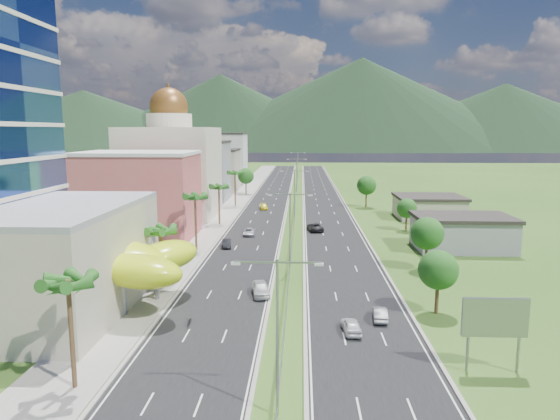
# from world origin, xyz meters

# --- Properties ---
(ground) EXTENTS (500.00, 500.00, 0.00)m
(ground) POSITION_xyz_m (0.00, 0.00, 0.00)
(ground) COLOR #2D5119
(ground) RESTS_ON ground
(road_left) EXTENTS (11.00, 260.00, 0.04)m
(road_left) POSITION_xyz_m (-7.50, 90.00, 0.02)
(road_left) COLOR black
(road_left) RESTS_ON ground
(road_right) EXTENTS (11.00, 260.00, 0.04)m
(road_right) POSITION_xyz_m (7.50, 90.00, 0.02)
(road_right) COLOR black
(road_right) RESTS_ON ground
(sidewalk_left) EXTENTS (7.00, 260.00, 0.12)m
(sidewalk_left) POSITION_xyz_m (-17.00, 90.00, 0.06)
(sidewalk_left) COLOR gray
(sidewalk_left) RESTS_ON ground
(median_guardrail) EXTENTS (0.10, 216.06, 0.76)m
(median_guardrail) POSITION_xyz_m (0.00, 71.99, 0.62)
(median_guardrail) COLOR gray
(median_guardrail) RESTS_ON ground
(streetlight_median_a) EXTENTS (6.04, 0.25, 11.00)m
(streetlight_median_a) POSITION_xyz_m (0.00, -25.00, 6.75)
(streetlight_median_a) COLOR gray
(streetlight_median_a) RESTS_ON ground
(streetlight_median_b) EXTENTS (6.04, 0.25, 11.00)m
(streetlight_median_b) POSITION_xyz_m (0.00, 10.00, 6.75)
(streetlight_median_b) COLOR gray
(streetlight_median_b) RESTS_ON ground
(streetlight_median_c) EXTENTS (6.04, 0.25, 11.00)m
(streetlight_median_c) POSITION_xyz_m (0.00, 50.00, 6.75)
(streetlight_median_c) COLOR gray
(streetlight_median_c) RESTS_ON ground
(streetlight_median_d) EXTENTS (6.04, 0.25, 11.00)m
(streetlight_median_d) POSITION_xyz_m (0.00, 95.00, 6.75)
(streetlight_median_d) COLOR gray
(streetlight_median_d) RESTS_ON ground
(streetlight_median_e) EXTENTS (6.04, 0.25, 11.00)m
(streetlight_median_e) POSITION_xyz_m (0.00, 140.00, 6.75)
(streetlight_median_e) COLOR gray
(streetlight_median_e) RESTS_ON ground
(lime_canopy) EXTENTS (18.00, 15.00, 7.40)m
(lime_canopy) POSITION_xyz_m (-20.00, -4.00, 4.99)
(lime_canopy) COLOR #BEDA15
(lime_canopy) RESTS_ON ground
(pink_shophouse) EXTENTS (20.00, 15.00, 15.00)m
(pink_shophouse) POSITION_xyz_m (-28.00, 32.00, 7.50)
(pink_shophouse) COLOR #CA5257
(pink_shophouse) RESTS_ON ground
(domed_building) EXTENTS (20.00, 20.00, 28.70)m
(domed_building) POSITION_xyz_m (-28.00, 55.00, 11.35)
(domed_building) COLOR beige
(domed_building) RESTS_ON ground
(midrise_grey) EXTENTS (16.00, 15.00, 16.00)m
(midrise_grey) POSITION_xyz_m (-27.00, 80.00, 8.00)
(midrise_grey) COLOR gray
(midrise_grey) RESTS_ON ground
(midrise_beige) EXTENTS (16.00, 15.00, 13.00)m
(midrise_beige) POSITION_xyz_m (-27.00, 102.00, 6.50)
(midrise_beige) COLOR #9E9882
(midrise_beige) RESTS_ON ground
(midrise_white) EXTENTS (16.00, 15.00, 18.00)m
(midrise_white) POSITION_xyz_m (-27.00, 125.00, 9.00)
(midrise_white) COLOR silver
(midrise_white) RESTS_ON ground
(billboard) EXTENTS (5.20, 0.35, 6.20)m
(billboard) POSITION_xyz_m (17.00, -18.00, 4.42)
(billboard) COLOR gray
(billboard) RESTS_ON ground
(shed_near) EXTENTS (15.00, 10.00, 5.00)m
(shed_near) POSITION_xyz_m (28.00, 25.00, 2.50)
(shed_near) COLOR gray
(shed_near) RESTS_ON ground
(shed_far) EXTENTS (14.00, 12.00, 4.40)m
(shed_far) POSITION_xyz_m (30.00, 55.00, 2.20)
(shed_far) COLOR #9E9882
(shed_far) RESTS_ON ground
(palm_tree_a) EXTENTS (3.60, 3.60, 9.10)m
(palm_tree_a) POSITION_xyz_m (-15.50, -22.00, 8.02)
(palm_tree_a) COLOR #47301C
(palm_tree_a) RESTS_ON ground
(palm_tree_b) EXTENTS (3.60, 3.60, 8.10)m
(palm_tree_b) POSITION_xyz_m (-15.50, 2.00, 7.06)
(palm_tree_b) COLOR #47301C
(palm_tree_b) RESTS_ON ground
(palm_tree_c) EXTENTS (3.60, 3.60, 9.60)m
(palm_tree_c) POSITION_xyz_m (-15.50, 22.00, 8.50)
(palm_tree_c) COLOR #47301C
(palm_tree_c) RESTS_ON ground
(palm_tree_d) EXTENTS (3.60, 3.60, 8.60)m
(palm_tree_d) POSITION_xyz_m (-15.50, 45.00, 7.54)
(palm_tree_d) COLOR #47301C
(palm_tree_d) RESTS_ON ground
(palm_tree_e) EXTENTS (3.60, 3.60, 9.40)m
(palm_tree_e) POSITION_xyz_m (-15.50, 70.00, 8.31)
(palm_tree_e) COLOR #47301C
(palm_tree_e) RESTS_ON ground
(leafy_tree_lfar) EXTENTS (4.90, 4.90, 8.05)m
(leafy_tree_lfar) POSITION_xyz_m (-15.50, 95.00, 5.58)
(leafy_tree_lfar) COLOR #47301C
(leafy_tree_lfar) RESTS_ON ground
(leafy_tree_ra) EXTENTS (4.20, 4.20, 6.90)m
(leafy_tree_ra) POSITION_xyz_m (16.00, -5.00, 4.78)
(leafy_tree_ra) COLOR #47301C
(leafy_tree_ra) RESTS_ON ground
(leafy_tree_rb) EXTENTS (4.55, 4.55, 7.47)m
(leafy_tree_rb) POSITION_xyz_m (19.00, 12.00, 5.18)
(leafy_tree_rb) COLOR #47301C
(leafy_tree_rb) RESTS_ON ground
(leafy_tree_rc) EXTENTS (3.85, 3.85, 6.33)m
(leafy_tree_rc) POSITION_xyz_m (22.00, 40.00, 4.37)
(leafy_tree_rc) COLOR #47301C
(leafy_tree_rc) RESTS_ON ground
(leafy_tree_rd) EXTENTS (4.90, 4.90, 8.05)m
(leafy_tree_rd) POSITION_xyz_m (18.00, 70.00, 5.58)
(leafy_tree_rd) COLOR #47301C
(leafy_tree_rd) RESTS_ON ground
(mountain_ridge) EXTENTS (860.00, 140.00, 90.00)m
(mountain_ridge) POSITION_xyz_m (60.00, 450.00, 0.00)
(mountain_ridge) COLOR black
(mountain_ridge) RESTS_ON ground
(car_white_near_left) EXTENTS (2.72, 5.06, 1.64)m
(car_white_near_left) POSITION_xyz_m (-3.20, -0.02, 0.86)
(car_white_near_left) COLOR silver
(car_white_near_left) RESTS_ON road_left
(car_dark_left) EXTENTS (2.04, 4.32, 1.37)m
(car_dark_left) POSITION_xyz_m (-10.90, 24.35, 0.72)
(car_dark_left) COLOR black
(car_dark_left) RESTS_ON road_left
(car_silver_mid_left) EXTENTS (2.23, 4.63, 1.27)m
(car_silver_mid_left) POSITION_xyz_m (-8.10, 34.13, 0.68)
(car_silver_mid_left) COLOR #AEAFB6
(car_silver_mid_left) RESTS_ON road_left
(car_yellow_far_left) EXTENTS (2.50, 4.75, 1.31)m
(car_yellow_far_left) POSITION_xyz_m (-7.77, 65.10, 0.70)
(car_yellow_far_left) COLOR yellow
(car_yellow_far_left) RESTS_ON road_left
(car_white_near_right) EXTENTS (1.93, 4.14, 1.37)m
(car_white_near_right) POSITION_xyz_m (6.42, -10.57, 0.73)
(car_white_near_right) COLOR silver
(car_white_near_right) RESTS_ON road_right
(car_silver_right) EXTENTS (1.65, 4.00, 1.29)m
(car_silver_right) POSITION_xyz_m (9.69, -7.16, 0.68)
(car_silver_right) COLOR #929498
(car_silver_right) RESTS_ON road_right
(car_dark_far_right) EXTENTS (3.44, 5.86, 1.53)m
(car_dark_far_right) POSITION_xyz_m (4.20, 38.70, 0.81)
(car_dark_far_right) COLOR black
(car_dark_far_right) RESTS_ON road_right
(motorcycle) EXTENTS (0.58, 1.75, 1.11)m
(motorcycle) POSITION_xyz_m (-9.57, -9.52, 0.60)
(motorcycle) COLOR black
(motorcycle) RESTS_ON road_left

